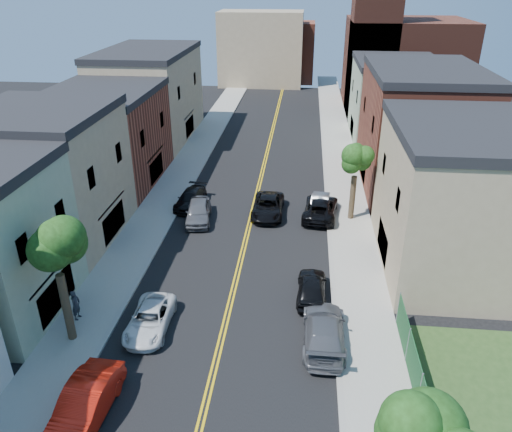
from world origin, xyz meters
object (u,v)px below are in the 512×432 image
(black_car_left, at_px, (190,199))
(silver_car_right, at_px, (320,202))
(black_car_right, at_px, (312,287))
(pedestrian_right, at_px, (414,407))
(black_suv_lane, at_px, (268,206))
(grey_car_right, at_px, (324,331))
(dark_car_right_far, at_px, (320,208))
(pedestrian_left, at_px, (76,305))
(grey_car_left, at_px, (198,211))
(red_sedan, at_px, (85,405))
(white_pickup, at_px, (150,319))

(black_car_left, relative_size, silver_car_right, 1.14)
(black_car_right, height_order, pedestrian_right, pedestrian_right)
(black_car_left, distance_m, black_suv_lane, 6.66)
(black_car_right, bearing_deg, grey_car_right, 100.55)
(dark_car_right_far, xyz_separation_m, pedestrian_left, (-13.80, -14.68, 0.29))
(dark_car_right_far, relative_size, pedestrian_right, 2.92)
(grey_car_left, xyz_separation_m, dark_car_right_far, (9.57, 1.68, -0.04))
(grey_car_right, xyz_separation_m, pedestrian_right, (3.67, -4.98, 0.30))
(red_sedan, relative_size, pedestrian_left, 2.82)
(white_pickup, relative_size, black_suv_lane, 0.88)
(pedestrian_right, bearing_deg, black_car_left, -60.70)
(grey_car_left, height_order, silver_car_right, grey_car_left)
(black_car_left, height_order, pedestrian_right, pedestrian_right)
(white_pickup, bearing_deg, red_sedan, -100.23)
(black_car_left, distance_m, black_car_right, 15.76)
(black_car_left, distance_m, pedestrian_left, 15.90)
(grey_car_right, height_order, dark_car_right_far, grey_car_right)
(grey_car_right, xyz_separation_m, black_suv_lane, (-4.14, 15.13, -0.06))
(red_sedan, bearing_deg, pedestrian_left, 119.10)
(dark_car_right_far, height_order, black_suv_lane, dark_car_right_far)
(black_car_right, bearing_deg, red_sedan, 47.35)
(silver_car_right, height_order, dark_car_right_far, dark_car_right_far)
(dark_car_right_far, bearing_deg, grey_car_left, 16.03)
(black_car_right, height_order, silver_car_right, black_car_right)
(white_pickup, height_order, pedestrian_left, pedestrian_left)
(red_sedan, distance_m, grey_car_left, 19.60)
(grey_car_left, distance_m, dark_car_right_far, 9.72)
(white_pickup, height_order, silver_car_right, silver_car_right)
(red_sedan, height_order, white_pickup, red_sedan)
(pedestrian_left, relative_size, pedestrian_right, 0.96)
(black_car_right, bearing_deg, pedestrian_left, 16.57)
(white_pickup, bearing_deg, dark_car_right_far, 56.57)
(black_suv_lane, distance_m, pedestrian_left, 17.48)
(red_sedan, distance_m, silver_car_right, 25.02)
(grey_car_left, relative_size, black_car_left, 1.03)
(white_pickup, xyz_separation_m, dark_car_right_far, (9.51, 15.00, 0.12))
(grey_car_right, bearing_deg, black_suv_lane, -74.22)
(grey_car_right, distance_m, black_car_right, 4.07)
(red_sedan, distance_m, black_car_left, 22.19)
(grey_car_right, bearing_deg, pedestrian_left, -1.69)
(pedestrian_left, bearing_deg, silver_car_right, -36.69)
(red_sedan, relative_size, black_suv_lane, 0.97)
(grey_car_left, xyz_separation_m, black_car_left, (-1.22, 2.60, -0.14))
(black_car_right, distance_m, dark_car_right_far, 11.21)
(grey_car_left, bearing_deg, black_suv_lane, 8.93)
(white_pickup, xyz_separation_m, black_car_left, (-1.28, 15.93, 0.03))
(grey_car_left, distance_m, silver_car_right, 10.07)
(grey_car_right, relative_size, dark_car_right_far, 0.99)
(red_sedan, distance_m, grey_car_right, 12.08)
(white_pickup, height_order, black_suv_lane, black_suv_lane)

